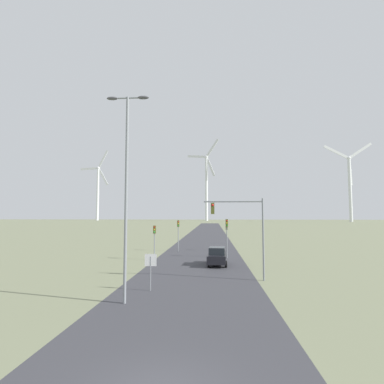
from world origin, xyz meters
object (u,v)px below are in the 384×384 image
traffic_light_post_near_right (227,230)px  wind_turbine_center (350,182)px  traffic_light_post_near_left (154,235)px  car_approaching (217,256)px  stop_sign_near (151,265)px  wind_turbine_left (206,182)px  traffic_light_post_mid_left (178,229)px  traffic_light_post_mid_right (227,231)px  traffic_light_mast_overhead (243,222)px  wind_turbine_far_left (98,188)px  streetlamp (126,176)px

traffic_light_post_near_right → wind_turbine_center: bearing=62.3°
traffic_light_post_near_right → traffic_light_post_near_left: bearing=-164.3°
traffic_light_post_near_right → car_approaching: 6.02m
stop_sign_near → wind_turbine_left: 225.69m
stop_sign_near → traffic_light_post_mid_left: 21.66m
traffic_light_post_mid_right → wind_turbine_center: (94.90, 174.87, 25.09)m
traffic_light_post_mid_right → traffic_light_post_near_left: bearing=-134.9°
wind_turbine_left → wind_turbine_center: wind_turbine_left is taller
traffic_light_post_mid_right → traffic_light_mast_overhead: bearing=-88.8°
car_approaching → wind_turbine_center: (96.44, 186.52, 27.00)m
traffic_light_mast_overhead → wind_turbine_left: size_ratio=0.10×
car_approaching → wind_turbine_far_left: wind_turbine_far_left is taller
streetlamp → traffic_light_post_mid_right: size_ratio=3.18×
streetlamp → car_approaching: streetlamp is taller
traffic_light_post_mid_left → car_approaching: size_ratio=1.02×
car_approaching → wind_turbine_left: wind_turbine_left is taller
wind_turbine_left → traffic_light_post_mid_right: bearing=-88.1°
streetlamp → traffic_light_post_near_left: streetlamp is taller
stop_sign_near → wind_turbine_far_left: (-96.53, 235.68, 26.47)m
traffic_light_post_mid_left → wind_turbine_center: bearing=59.9°
traffic_light_post_near_right → wind_turbine_far_left: wind_turbine_far_left is taller
traffic_light_post_mid_left → car_approaching: traffic_light_post_mid_left is taller
traffic_light_post_near_left → wind_turbine_center: (103.46, 183.47, 25.09)m
traffic_light_post_near_left → traffic_light_mast_overhead: 13.47m
traffic_light_post_mid_left → car_approaching: bearing=-64.8°
stop_sign_near → traffic_light_post_near_left: (-2.40, 13.54, 1.13)m
wind_turbine_left → car_approaching: bearing=-88.6°
traffic_light_mast_overhead → traffic_light_post_near_left: bearing=132.1°
stop_sign_near → wind_turbine_center: (101.07, 197.00, 26.21)m
traffic_light_post_mid_right → traffic_light_mast_overhead: size_ratio=0.60×
wind_turbine_far_left → traffic_light_post_mid_left: bearing=-65.9°
traffic_light_post_mid_left → wind_turbine_far_left: wind_turbine_far_left is taller
traffic_light_post_mid_left → wind_turbine_far_left: (-95.92, 214.08, 25.04)m
traffic_light_post_near_left → wind_turbine_left: bearing=89.5°
traffic_light_post_near_left → wind_turbine_far_left: wind_turbine_far_left is taller
wind_turbine_left → traffic_light_mast_overhead: bearing=-88.1°
car_approaching → wind_turbine_left: 215.48m
streetlamp → wind_turbine_far_left: wind_turbine_far_left is taller
traffic_light_post_near_left → wind_turbine_left: (1.71, 210.18, 28.62)m
traffic_light_post_mid_left → traffic_light_mast_overhead: (7.17, -17.97, 1.41)m
traffic_light_post_mid_left → wind_turbine_center: size_ratio=0.08×
stop_sign_near → traffic_light_post_mid_right: 23.00m
car_approaching → traffic_light_post_mid_right: bearing=82.4°
stop_sign_near → car_approaching: stop_sign_near is taller
traffic_light_post_mid_left → car_approaching: (5.23, -11.12, -2.22)m
traffic_light_post_near_right → wind_turbine_center: 206.10m
wind_turbine_left → wind_turbine_center: bearing=-14.7°
traffic_light_post_near_left → traffic_light_post_mid_right: 12.13m
traffic_light_post_near_left → wind_turbine_left: 212.13m
traffic_light_post_near_right → wind_turbine_left: wind_turbine_left is taller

